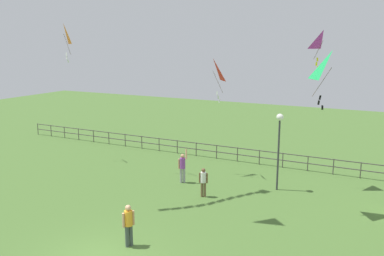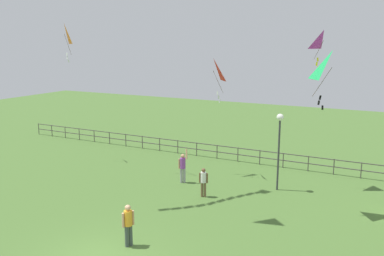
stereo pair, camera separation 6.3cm
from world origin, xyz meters
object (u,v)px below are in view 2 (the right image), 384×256
Objects in this scene: person_2 at (203,180)px; kite_0 at (213,72)px; kite_5 at (323,42)px; kite_6 at (331,69)px; kite_4 at (64,35)px; person_3 at (128,223)px; lamppost at (279,135)px; person_0 at (183,166)px.

kite_0 reaches higher than person_2.
person_2 is 0.62× the size of kite_5.
kite_6 is at bearing -20.76° from kite_0.
kite_4 is 16.53m from kite_6.
person_3 is at bearing -37.84° from kite_4.
kite_4 reaches higher than lamppost.
kite_5 reaches higher than person_2.
person_0 is 0.80× the size of kite_5.
kite_0 is at bearing -173.22° from kite_5.
kite_4 is 1.00× the size of kite_6.
kite_5 is at bearing 62.97° from person_3.
lamppost is at bearing 14.23° from person_0.
kite_0 is at bearing 106.62° from person_2.
lamppost is at bearing 2.28° from kite_4.
kite_4 is at bearing 175.34° from person_0.
kite_0 is at bearing 159.24° from kite_6.
kite_4 reaches higher than person_0.
kite_5 reaches higher than person_0.
lamppost is 9.48m from person_3.
person_0 is 9.76m from kite_5.
kite_5 is 0.98× the size of kite_6.
kite_5 is at bearing 20.84° from person_0.
lamppost is 4.59m from person_2.
lamppost is 5.09m from kite_0.
kite_6 is (7.61, -0.66, 5.56)m from person_0.
kite_0 is at bearing 6.68° from kite_4.
kite_5 is (6.66, 2.53, 6.68)m from person_0.
person_0 is at bearing -4.66° from kite_4.
kite_0 is (-0.65, 9.21, 5.09)m from person_3.
person_3 is 12.96m from kite_5.
lamppost is 2.72× the size of person_2.
kite_5 is at bearing 39.99° from person_2.
kite_6 is at bearing -73.38° from kite_5.
lamppost is 1.68× the size of kite_0.
kite_0 reaches higher than lamppost.
person_3 is at bearing -93.19° from person_2.
kite_0 is 5.95m from kite_5.
lamppost is 2.11× the size of person_0.
person_2 is 0.61× the size of kite_6.
kite_6 reaches higher than kite_0.
kite_0 is 0.99× the size of kite_6.
person_2 is at bearing 86.81° from person_3.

